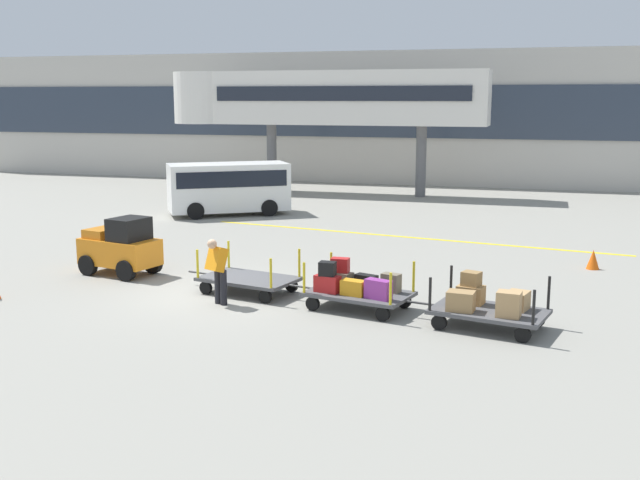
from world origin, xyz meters
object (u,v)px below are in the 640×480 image
(baggage_cart_lead, at_px, (249,279))
(baggage_cart_middle, at_px, (356,287))
(baggage_tug, at_px, (121,247))
(baggage_handler, at_px, (218,268))
(shuttle_van, at_px, (229,185))
(baggage_cart_tail, at_px, (488,304))
(safety_cone_far, at_px, (593,259))

(baggage_cart_lead, xyz_separation_m, baggage_cart_middle, (2.86, -0.64, 0.17))
(baggage_tug, height_order, baggage_handler, baggage_tug)
(baggage_cart_lead, relative_size, shuttle_van, 0.61)
(baggage_cart_lead, height_order, shuttle_van, shuttle_van)
(baggage_cart_lead, bearing_deg, baggage_cart_tail, -12.39)
(baggage_cart_lead, bearing_deg, baggage_handler, -102.83)
(safety_cone_far, bearing_deg, baggage_tug, -160.51)
(baggage_cart_tail, relative_size, baggage_handler, 1.97)
(baggage_cart_lead, xyz_separation_m, safety_cone_far, (8.24, 5.24, -0.07))
(baggage_cart_middle, xyz_separation_m, baggage_handler, (-3.13, -0.55, 0.35))
(baggage_cart_tail, height_order, safety_cone_far, baggage_cart_tail)
(baggage_cart_tail, bearing_deg, shuttle_van, 131.31)
(baggage_handler, distance_m, shuttle_van, 13.92)
(baggage_tug, relative_size, baggage_cart_tail, 0.74)
(baggage_tug, relative_size, baggage_cart_middle, 0.74)
(safety_cone_far, bearing_deg, baggage_cart_middle, -132.42)
(baggage_cart_middle, bearing_deg, baggage_tug, 167.52)
(baggage_cart_lead, relative_size, baggage_cart_middle, 1.00)
(baggage_cart_tail, height_order, shuttle_van, shuttle_van)
(baggage_tug, distance_m, baggage_cart_tail, 10.13)
(baggage_cart_lead, bearing_deg, safety_cone_far, 32.47)
(baggage_tug, bearing_deg, safety_cone_far, 19.49)
(baggage_tug, height_order, baggage_cart_middle, baggage_tug)
(baggage_cart_tail, distance_m, safety_cone_far, 6.96)
(baggage_cart_middle, xyz_separation_m, safety_cone_far, (5.38, 5.89, -0.24))
(shuttle_van, bearing_deg, baggage_cart_middle, -55.65)
(baggage_tug, bearing_deg, baggage_handler, -28.78)
(safety_cone_far, bearing_deg, baggage_cart_lead, -147.53)
(baggage_tug, bearing_deg, baggage_cart_middle, -12.48)
(shuttle_van, bearing_deg, safety_cone_far, -25.00)
(shuttle_van, bearing_deg, baggage_cart_lead, -64.56)
(baggage_tug, relative_size, safety_cone_far, 4.16)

